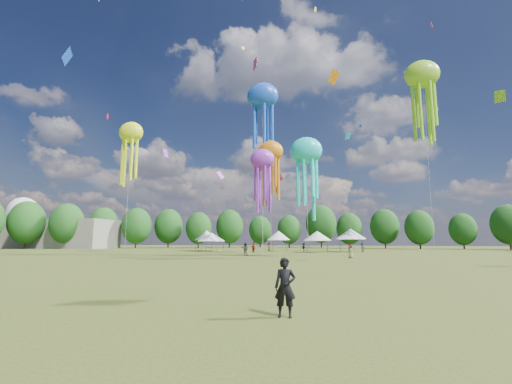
# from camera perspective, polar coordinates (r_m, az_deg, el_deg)

# --- Properties ---
(ground) EXTENTS (300.00, 300.00, 0.00)m
(ground) POSITION_cam_1_polar(r_m,az_deg,el_deg) (15.93, -26.62, -14.50)
(ground) COLOR #384416
(ground) RESTS_ON ground
(observer_main) EXTENTS (0.60, 0.42, 1.56)m
(observer_main) POSITION_cam_1_polar(r_m,az_deg,el_deg) (9.62, 4.84, -15.37)
(observer_main) COLOR black
(observer_main) RESTS_ON ground
(spectator_near) EXTENTS (0.84, 0.68, 1.65)m
(spectator_near) POSITION_cam_1_polar(r_m,az_deg,el_deg) (49.11, -1.76, -9.50)
(spectator_near) COLOR gray
(spectator_near) RESTS_ON ground
(spectators_far) EXTENTS (20.78, 29.77, 1.89)m
(spectators_far) POSITION_cam_1_polar(r_m,az_deg,el_deg) (62.18, 5.15, -9.16)
(spectators_far) COLOR gray
(spectators_far) RESTS_ON ground
(festival_tents) EXTENTS (35.18, 11.65, 4.37)m
(festival_tents) POSITION_cam_1_polar(r_m,az_deg,el_deg) (68.65, 3.01, -7.17)
(festival_tents) COLOR #47474C
(festival_tents) RESTS_ON ground
(show_kites) EXTENTS (55.67, 20.41, 32.12)m
(show_kites) POSITION_cam_1_polar(r_m,az_deg,el_deg) (57.97, 5.79, 11.08)
(show_kites) COLOR orange
(show_kites) RESTS_ON ground
(small_kites) EXTENTS (73.63, 63.83, 45.37)m
(small_kites) POSITION_cam_1_polar(r_m,az_deg,el_deg) (62.08, 2.22, 19.15)
(small_kites) COLOR orange
(small_kites) RESTS_ON ground
(treeline) EXTENTS (201.57, 95.24, 13.43)m
(treeline) POSITION_cam_1_polar(r_m,az_deg,el_deg) (76.18, 2.75, -4.70)
(treeline) COLOR #38281C
(treeline) RESTS_ON ground
(hangar) EXTENTS (40.00, 12.00, 8.00)m
(hangar) POSITION_cam_1_polar(r_m,az_deg,el_deg) (117.58, -31.16, -5.99)
(hangar) COLOR gray
(hangar) RESTS_ON ground
(radome) EXTENTS (9.00, 9.00, 16.00)m
(radome) POSITION_cam_1_polar(r_m,az_deg,el_deg) (133.46, -34.10, -3.30)
(radome) COLOR white
(radome) RESTS_ON ground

